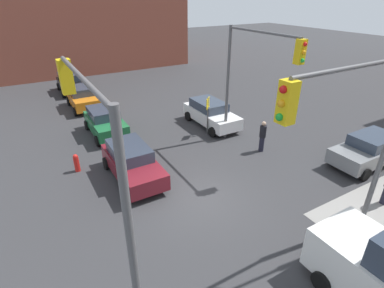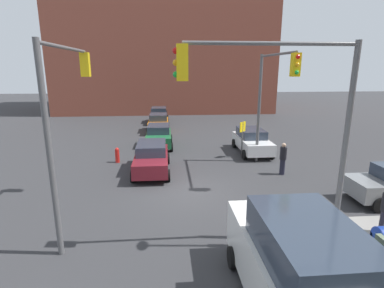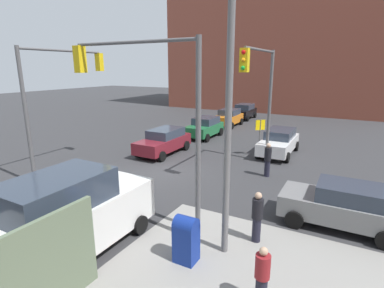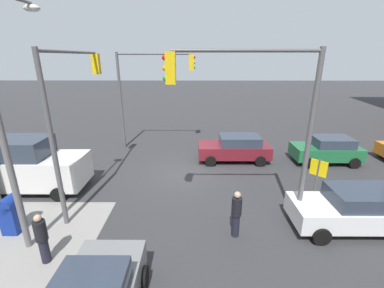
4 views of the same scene
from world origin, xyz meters
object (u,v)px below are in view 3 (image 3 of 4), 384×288
Objects in this scene: traffic_signal_se_corner at (59,86)px; street_lamp_corner at (217,99)px; hatchback_gray at (343,205)px; pedestrian_walking_north at (268,159)px; coupe_black at (244,111)px; traffic_signal_nw_corner at (261,86)px; van_white_delivery at (69,216)px; hatchback_green at (205,127)px; fire_hydrant at (154,137)px; pedestrian_waiting at (257,216)px; traffic_signal_ne_corner at (145,95)px; mailbox_blue at (186,238)px; sedan_white at (279,142)px; sedan_maroon at (164,141)px; pedestrian_crossing at (262,276)px; hatchback_orange at (228,117)px.

street_lamp_corner is at bearing 75.14° from traffic_signal_se_corner.
pedestrian_walking_north is (-3.83, -3.71, 0.09)m from hatchback_gray.
traffic_signal_se_corner reaches higher than coupe_black.
pedestrian_walking_north is (0.56, 0.70, -3.67)m from traffic_signal_nw_corner.
hatchback_gray is 0.76× the size of van_white_delivery.
hatchback_green is 0.72× the size of van_white_delivery.
pedestrian_waiting is at bearing 49.31° from fire_hydrant.
mailbox_blue is (1.70, 2.59, -3.87)m from traffic_signal_ne_corner.
coupe_black is 14.11m from sedan_white.
pedestrian_waiting is at bearing 132.16° from street_lamp_corner.
sedan_maroon is at bearing 155.77° from traffic_signal_se_corner.
sedan_white reaches higher than pedestrian_crossing.
mailbox_blue is 26.09m from coupe_black.
van_white_delivery is (5.03, 6.30, -3.33)m from traffic_signal_se_corner.
coupe_black is (-16.39, -6.41, -3.77)m from traffic_signal_nw_corner.
traffic_signal_se_corner is 21.96m from coupe_black.
street_lamp_corner is at bearing 20.64° from hatchback_orange.
hatchback_gray reaches higher than pedestrian_crossing.
coupe_black is 2.15× the size of pedestrian_walking_north.
hatchback_gray is at bearing 45.41° from hatchback_green.
traffic_signal_nw_corner is at bearing 84.28° from pedestrian_crossing.
pedestrian_waiting is at bearing 32.60° from hatchback_green.
traffic_signal_ne_corner is at bearing 132.33° from pedestrian_crossing.
mailbox_blue is 14.50m from fire_hydrant.
pedestrian_crossing is at bearing -115.05° from pedestrian_walking_north.
pedestrian_walking_north reaches higher than sedan_maroon.
hatchback_orange is at bearing -159.36° from street_lamp_corner.
sedan_maroon is 2.82× the size of pedestrian_crossing.
fire_hydrant is 0.24× the size of coupe_black.
coupe_black is 2.23× the size of pedestrian_waiting.
traffic_signal_se_corner is 12.11m from hatchback_green.
traffic_signal_ne_corner is 3.10m from street_lamp_corner.
coupe_black is 1.00× the size of hatchback_orange.
traffic_signal_nw_corner is 3.77× the size of pedestrian_waiting.
hatchback_orange is (-20.39, -6.86, 0.08)m from mailbox_blue.
traffic_signal_nw_corner reaches higher than mailbox_blue.
street_lamp_corner reaches higher than mailbox_blue.
sedan_maroon is 2.44× the size of pedestrian_walking_north.
traffic_signal_nw_corner is 10.52m from pedestrian_crossing.
hatchback_gray is at bearing 92.99° from traffic_signal_se_corner.
hatchback_green is 15.23m from pedestrian_waiting.
pedestrian_crossing is at bearing 11.24° from sedan_white.
sedan_white is at bearing 167.99° from traffic_signal_ne_corner.
traffic_signal_se_corner is 11.73m from pedestrian_waiting.
van_white_delivery reaches higher than fire_hydrant.
traffic_signal_nw_corner is at bearing 21.37° from coupe_black.
sedan_maroon and hatchback_gray have the same top height.
hatchback_green is (-13.13, -4.12, -3.79)m from traffic_signal_ne_corner.
sedan_maroon is (-9.27, -6.98, 0.08)m from mailbox_blue.
mailbox_blue is 0.26× the size of van_white_delivery.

